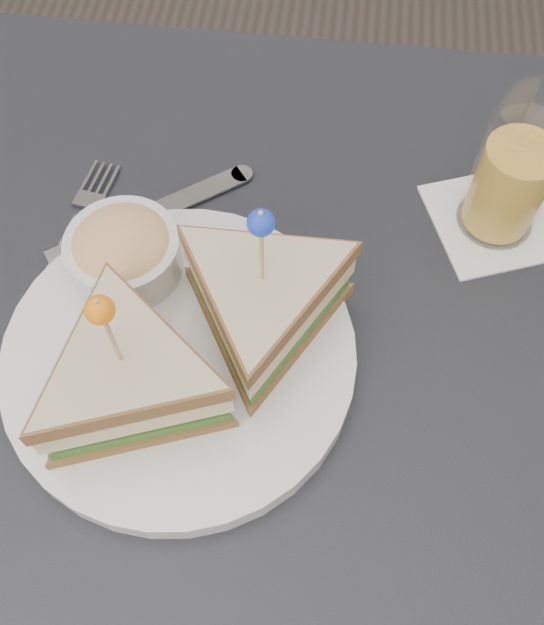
{
  "coord_description": "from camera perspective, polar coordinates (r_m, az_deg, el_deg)",
  "views": [
    {
      "loc": [
        0.04,
        -0.26,
        1.28
      ],
      "look_at": [
        0.01,
        0.01,
        0.8
      ],
      "focal_mm": 40.0,
      "sensor_mm": 36.0,
      "label": 1
    }
  ],
  "objects": [
    {
      "name": "drink_set",
      "position": [
        0.65,
        19.16,
        10.48
      ],
      "size": [
        0.14,
        0.14,
        0.14
      ],
      "rotation": [
        0.0,
        0.0,
        0.36
      ],
      "color": "white",
      "rests_on": "table"
    },
    {
      "name": "cutlery_knife",
      "position": [
        0.67,
        -10.47,
        7.68
      ],
      "size": [
        0.18,
        0.14,
        0.01
      ],
      "rotation": [
        0.0,
        0.0,
        -0.93
      ],
      "color": "silver",
      "rests_on": "table"
    },
    {
      "name": "ground_plane",
      "position": [
        1.31,
        -0.51,
        -18.08
      ],
      "size": [
        3.5,
        3.5,
        0.0
      ],
      "primitive_type": "plane",
      "color": "#3F3833"
    },
    {
      "name": "cutlery_fork",
      "position": [
        0.68,
        -15.96,
        6.36
      ],
      "size": [
        0.05,
        0.19,
        0.01
      ],
      "rotation": [
        0.0,
        0.0,
        -0.15
      ],
      "color": "silver",
      "rests_on": "table"
    },
    {
      "name": "table",
      "position": [
        0.66,
        -0.97,
        -6.11
      ],
      "size": [
        0.8,
        0.8,
        0.75
      ],
      "color": "black",
      "rests_on": "ground"
    },
    {
      "name": "plate_meal",
      "position": [
        0.55,
        -7.08,
        -1.76
      ],
      "size": [
        0.35,
        0.34,
        0.17
      ],
      "rotation": [
        0.0,
        0.0,
        -0.17
      ],
      "color": "white",
      "rests_on": "table"
    }
  ]
}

